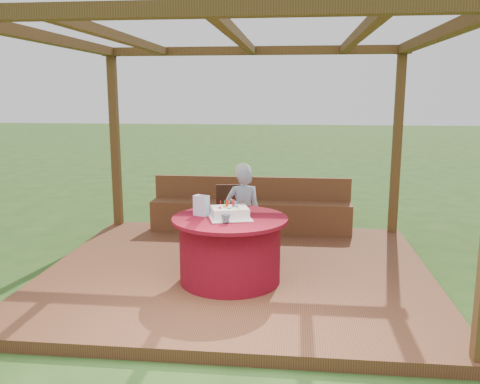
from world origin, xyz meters
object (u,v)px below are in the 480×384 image
Objects in this scene: elderly_woman at (243,211)px; gift_bag at (201,205)px; chair at (231,215)px; birthday_cake at (230,212)px; drinking_glass at (226,219)px; table at (230,249)px; bench at (251,213)px.

gift_bag is at bearing -117.55° from elderly_woman.
chair is 1.55× the size of birthday_cake.
drinking_glass is at bearing -23.35° from gift_bag.
gift_bag is (-0.39, -0.74, 0.22)m from elderly_woman.
table is at bearing -83.37° from chair.
chair is at bearing 116.81° from elderly_woman.
elderly_woman reaches higher than table.
bench is 2.37× the size of table.
elderly_woman is (0.20, -0.40, 0.15)m from chair.
table is 5.65× the size of gift_bag.
chair is 1.51m from drinking_glass.
birthday_cake reaches higher than bench.
chair is 0.70× the size of elderly_woman.
gift_bag is at bearing -100.00° from bench.
bench is 3.53× the size of chair.
chair is at bearing 96.57° from birthday_cake.
birthday_cake is 0.34m from gift_bag.
elderly_woman reaches higher than chair.
elderly_woman is 0.84m from birthday_cake.
bench is 1.37m from elderly_woman.
gift_bag is at bearing 167.01° from birthday_cake.
chair reaches higher than table.
drinking_glass is (0.13, -1.47, 0.31)m from chair.
elderly_woman is (0.06, 0.81, 0.25)m from table.
elderly_woman is 5.40× the size of gift_bag.
gift_bag is (-0.19, -1.15, 0.38)m from chair.
chair is 8.95× the size of drinking_glass.
birthday_cake is 5.77× the size of drinking_glass.
drinking_glass is (-0.01, -0.26, 0.40)m from table.
gift_bag is (-0.36, -2.06, 0.57)m from bench.
table is 2.31× the size of birthday_cake.
table is at bearing 91.15° from birthday_cake.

